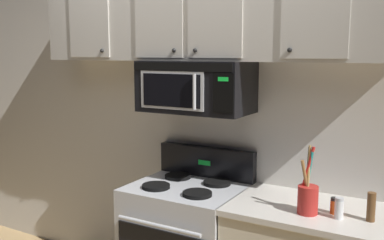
{
  "coord_description": "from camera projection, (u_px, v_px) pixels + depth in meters",
  "views": [
    {
      "loc": [
        1.49,
        -2.09,
        1.8
      ],
      "look_at": [
        0.0,
        0.49,
        1.35
      ],
      "focal_mm": 41.25,
      "sensor_mm": 36.0,
      "label": 1
    }
  ],
  "objects": [
    {
      "name": "back_wall",
      "position": [
        212.0,
        115.0,
        3.27
      ],
      "size": [
        5.2,
        0.1,
        2.7
      ],
      "primitive_type": "cube",
      "color": "silver",
      "rests_on": "ground_plane"
    },
    {
      "name": "over_range_microwave",
      "position": [
        196.0,
        87.0,
        3.02
      ],
      "size": [
        0.76,
        0.43,
        0.35
      ],
      "color": "black"
    },
    {
      "name": "upper_cabinets",
      "position": [
        198.0,
        20.0,
        2.98
      ],
      "size": [
        2.5,
        0.36,
        0.55
      ],
      "color": "#BCB7AD"
    },
    {
      "name": "utensil_crock_red",
      "position": [
        308.0,
        196.0,
        2.49
      ],
      "size": [
        0.12,
        0.12,
        0.39
      ],
      "color": "red",
      "rests_on": "counter_segment"
    },
    {
      "name": "salt_shaker",
      "position": [
        339.0,
        208.0,
        2.42
      ],
      "size": [
        0.05,
        0.05,
        0.12
      ],
      "color": "white",
      "rests_on": "counter_segment"
    },
    {
      "name": "pepper_mill",
      "position": [
        371.0,
        207.0,
        2.38
      ],
      "size": [
        0.05,
        0.05,
        0.16
      ],
      "primitive_type": "cylinder",
      "color": "brown",
      "rests_on": "counter_segment"
    },
    {
      "name": "spice_jar",
      "position": [
        334.0,
        206.0,
        2.49
      ],
      "size": [
        0.05,
        0.05,
        0.1
      ],
      "color": "#C64C19",
      "rests_on": "counter_segment"
    }
  ]
}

